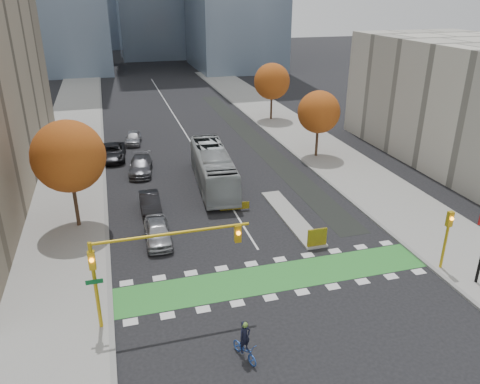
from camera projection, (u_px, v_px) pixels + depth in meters
ground at (284, 291)px, 27.85m from camera, size 300.00×300.00×0.00m
sidewalk_west at (65, 188)px, 42.09m from camera, size 7.00×120.00×0.15m
sidewalk_east at (337, 161)px, 48.86m from camera, size 7.00×120.00×0.15m
curb_west at (105, 184)px, 42.97m from camera, size 0.30×120.00×0.16m
curb_east at (306, 164)px, 47.98m from camera, size 0.30×120.00×0.16m
bike_crossing at (275, 277)px, 29.17m from camera, size 20.00×3.00×0.01m
centre_line at (179, 123)px, 63.16m from camera, size 0.15×70.00×0.01m
bike_lane_paint at (254, 139)px, 56.21m from camera, size 2.50×50.00×0.01m
median_island at (291, 217)px, 36.77m from camera, size 1.60×10.00×0.16m
hazard_board at (317, 237)px, 32.24m from camera, size 1.40×0.12×1.30m
tree_west at (69, 156)px, 33.20m from camera, size 5.20×5.20×8.22m
tree_east_near at (319, 112)px, 48.34m from camera, size 4.40×4.40×7.08m
tree_east_far at (272, 81)px, 62.44m from camera, size 4.80×4.80×7.65m
traffic_signal_west at (145, 256)px, 23.81m from camera, size 8.53×0.56×5.20m
traffic_signal_east at (447, 231)px, 28.95m from camera, size 0.35×0.43×4.10m
cyclist at (245, 346)px, 22.50m from camera, size 1.24×1.96×2.14m
bus at (213, 168)px, 42.25m from camera, size 3.75×12.28×3.37m
parked_car_a at (158, 232)px, 33.03m from camera, size 1.94×4.60×1.55m
parked_car_b at (150, 203)px, 37.63m from camera, size 1.56×4.38×1.44m
parked_car_c at (141, 166)px, 45.47m from camera, size 2.84×5.48×1.52m
parked_car_d at (113, 152)px, 49.25m from camera, size 2.94×5.75×1.55m
parked_car_e at (133, 138)px, 54.32m from camera, size 2.24×4.38×1.43m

